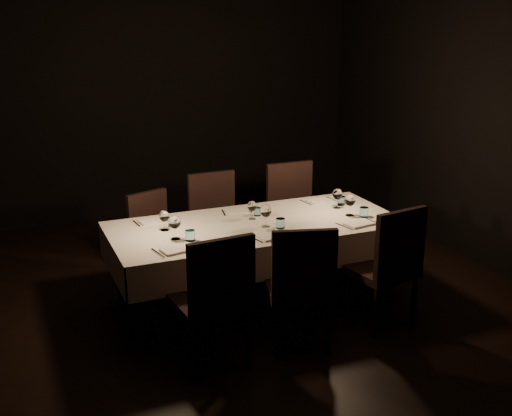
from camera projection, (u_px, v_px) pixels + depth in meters
name	position (u px, v px, depth m)	size (l,w,h in m)	color
room	(256.00, 139.00, 5.34)	(5.01, 6.01, 3.01)	black
dining_table	(256.00, 231.00, 5.58)	(2.52, 1.12, 0.76)	black
chair_near_left	(215.00, 296.00, 4.60)	(0.54, 0.54, 1.04)	black
place_setting_near_left	(179.00, 233.00, 5.06)	(0.38, 0.42, 0.20)	silver
chair_near_center	(301.00, 282.00, 4.87)	(0.60, 0.60, 1.01)	black
place_setting_near_center	(271.00, 221.00, 5.36)	(0.38, 0.42, 0.20)	silver
chair_near_right	(388.00, 262.00, 5.22)	(0.57, 0.57, 1.04)	black
place_setting_near_right	(356.00, 210.00, 5.66)	(0.38, 0.42, 0.20)	silver
chair_far_left	(154.00, 234.00, 6.08)	(0.55, 0.55, 0.89)	black
place_setting_far_left	(162.00, 219.00, 5.44)	(0.32, 0.40, 0.17)	silver
chair_far_center	(216.00, 220.00, 6.33)	(0.50, 0.50, 1.00)	black
place_setting_far_center	(249.00, 209.00, 5.73)	(0.31, 0.39, 0.17)	silver
chair_far_right	(294.00, 210.00, 6.57)	(0.50, 0.50, 1.04)	black
place_setting_far_right	(333.00, 198.00, 6.04)	(0.35, 0.41, 0.19)	silver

